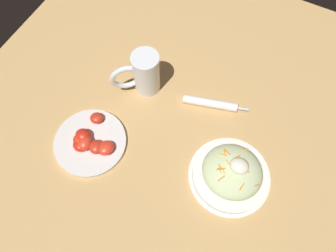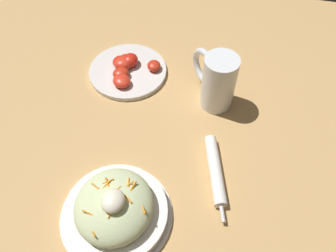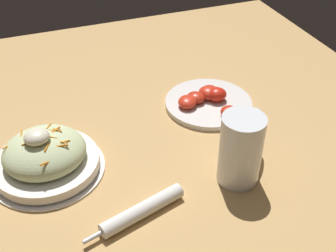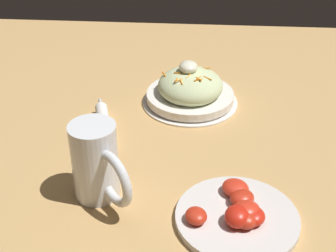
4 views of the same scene
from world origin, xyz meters
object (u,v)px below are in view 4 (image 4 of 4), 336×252
Objects in this scene: tomato_plate at (237,215)px; beer_mug at (97,166)px; napkin_roll at (104,126)px; salad_plate at (190,90)px.

beer_mug is at bearing -101.16° from tomato_plate.
napkin_roll is (-0.22, -0.03, -0.05)m from beer_mug.
beer_mug reaches higher than tomato_plate.
napkin_roll is 0.39m from tomato_plate.
beer_mug is at bearing -23.31° from salad_plate.
tomato_plate is (0.41, 0.10, -0.02)m from salad_plate.
tomato_plate is at bearing 13.32° from salad_plate.
tomato_plate is (0.26, 0.28, -0.00)m from napkin_roll.
salad_plate is at bearing -166.68° from tomato_plate.
napkin_roll is at bearing -133.16° from tomato_plate.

